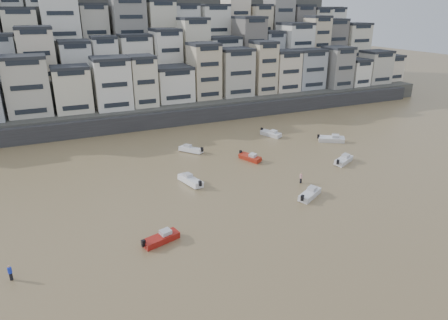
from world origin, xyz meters
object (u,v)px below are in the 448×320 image
boat_i (271,133)px  person_pink (301,178)px  boat_h (191,149)px  boat_g (331,138)px  boat_e (250,157)px  boat_f (190,179)px  boat_a (310,193)px  person_blue (10,273)px  boat_d (344,159)px  boat_j (161,237)px

boat_i → person_pink: person_pink is taller
boat_h → boat_g: boat_g is taller
boat_i → boat_e: (-10.82, -10.89, -0.06)m
boat_f → boat_a: 18.33m
boat_a → person_pink: 5.06m
boat_i → person_blue: 57.58m
boat_a → person_pink: size_ratio=2.97×
person_pink → boat_a: bearing=-110.1°
person_blue → boat_f: bearing=30.8°
boat_d → boat_h: 28.09m
person_blue → boat_i: bearing=32.2°
boat_a → boat_e: (-0.83, 16.86, -0.04)m
boat_j → person_blue: bearing=164.7°
boat_j → person_blue: size_ratio=2.82×
boat_g → person_blue: person_blue is taller
boat_f → boat_a: bearing=-144.1°
boat_i → person_pink: bearing=-40.3°
boat_f → boat_h: size_ratio=1.07×
boat_f → person_pink: bearing=-128.1°
boat_f → boat_h: 14.60m
boat_j → boat_f: bearing=41.4°
boat_j → boat_g: size_ratio=0.87×
boat_a → boat_i: bearing=41.0°
boat_j → person_pink: size_ratio=2.82×
boat_i → boat_h: (-18.98, -2.34, -0.02)m
boat_a → boat_d: bearing=3.6°
boat_g → boat_e: boat_g is taller
boat_i → boat_g: (9.30, -8.51, 0.05)m
boat_i → person_blue: person_blue is taller
boat_i → boat_f: bearing=-76.9°
boat_d → boat_g: bearing=35.7°
boat_d → person_blue: 53.65m
boat_d → person_blue: person_blue is taller
boat_j → boat_h: 31.28m
boat_j → person_blue: (-15.75, -0.39, 0.20)m
boat_i → boat_g: bearing=27.0°
boat_f → person_blue: (-24.63, -14.70, 0.12)m
boat_d → person_pink: size_ratio=3.02×
boat_d → person_pink: (-11.90, -4.03, 0.15)m
boat_i → boat_a: boat_i is taller
boat_e → person_blue: (-37.88, -19.83, 0.21)m
boat_h → boat_e: 11.82m
boat_j → boat_f: 16.84m
boat_f → boat_a: (14.08, -11.73, -0.04)m
boat_f → boat_g: size_ratio=0.97×
boat_f → boat_e: (13.25, 5.13, -0.09)m
boat_f → boat_g: boat_g is taller
boat_g → person_pink: size_ratio=3.24×
person_blue → boat_d: bearing=12.7°
boat_a → person_pink: bearing=40.7°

